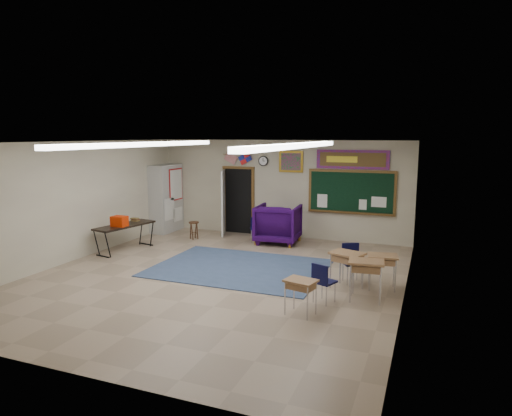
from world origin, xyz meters
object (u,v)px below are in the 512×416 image
at_px(student_desk_front_right, 382,270).
at_px(folding_table, 125,236).
at_px(student_desk_front_left, 347,268).
at_px(wingback_armchair, 278,224).
at_px(wooden_stool, 194,230).

xyz_separation_m(student_desk_front_right, folding_table, (-6.92, 0.69, -0.00)).
relative_size(student_desk_front_left, folding_table, 0.42).
distance_m(wingback_armchair, student_desk_front_left, 4.25).
bearing_deg(wooden_stool, wingback_armchair, 10.68).
xyz_separation_m(wingback_armchair, student_desk_front_left, (2.62, -3.35, -0.14)).
relative_size(student_desk_front_left, wooden_stool, 1.44).
bearing_deg(student_desk_front_right, wingback_armchair, 127.63).
bearing_deg(student_desk_front_left, wooden_stool, 171.40).
relative_size(wingback_armchair, student_desk_front_left, 1.62).
distance_m(wingback_armchair, wooden_stool, 2.61).
relative_size(wingback_armchair, wooden_stool, 2.34).
xyz_separation_m(student_desk_front_left, folding_table, (-6.23, 0.93, -0.03)).
bearing_deg(student_desk_front_left, wingback_armchair, 148.45).
height_order(student_desk_front_right, wooden_stool, student_desk_front_right).
xyz_separation_m(wingback_armchair, wooden_stool, (-2.55, -0.48, -0.29)).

